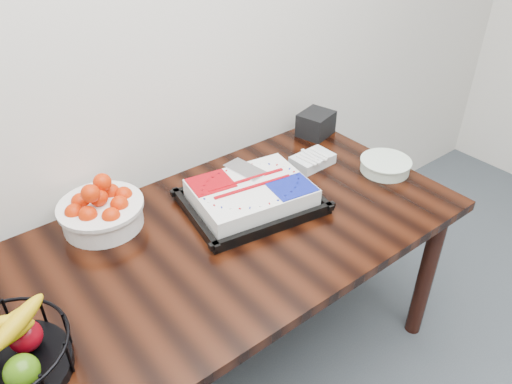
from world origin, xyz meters
TOP-DOWN VIEW (x-y plane):
  - table at (0.00, 2.00)m, footprint 1.80×0.90m
  - cake_tray at (0.20, 2.07)m, footprint 0.54×0.46m
  - tangerine_bowl at (-0.29, 2.31)m, footprint 0.30×0.30m
  - fruit_basket at (-0.75, 1.87)m, footprint 0.33×0.33m
  - plate_stack at (0.80, 1.92)m, footprint 0.21×0.21m
  - fork_bag at (0.59, 2.15)m, footprint 0.18×0.12m
  - napkin_box at (0.80, 2.34)m, footprint 0.19×0.17m

SIDE VIEW (x-z plane):
  - table at x=0.00m, z-range 0.29..1.04m
  - fork_bag at x=0.59m, z-range 0.75..0.80m
  - plate_stack at x=0.80m, z-range 0.75..0.80m
  - cake_tray at x=0.20m, z-range 0.75..0.85m
  - napkin_box at x=0.80m, z-range 0.75..0.86m
  - fruit_basket at x=-0.75m, z-range 0.73..0.91m
  - tangerine_bowl at x=-0.29m, z-range 0.74..0.93m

